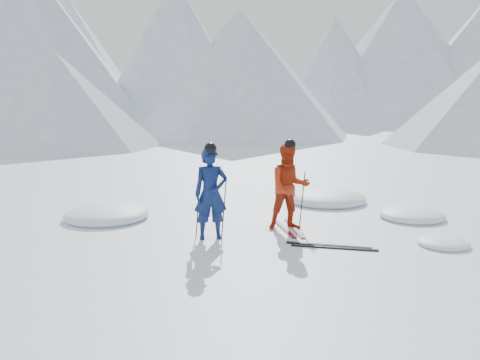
{
  "coord_description": "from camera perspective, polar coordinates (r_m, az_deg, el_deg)",
  "views": [
    {
      "loc": [
        -1.17,
        -10.76,
        3.0
      ],
      "look_at": [
        -2.03,
        0.5,
        1.1
      ],
      "focal_mm": 38.0,
      "sensor_mm": 36.0,
      "label": 1
    }
  ],
  "objects": [
    {
      "name": "ski_worn_left",
      "position": [
        11.61,
        4.89,
        -5.39
      ],
      "size": [
        0.54,
        1.66,
        0.03
      ],
      "primitive_type": "cube",
      "rotation": [
        0.0,
        0.0,
        0.27
      ],
      "color": "black",
      "rests_on": "ground"
    },
    {
      "name": "ski_loose_a",
      "position": [
        10.42,
        9.9,
        -7.24
      ],
      "size": [
        1.69,
        0.39,
        0.03
      ],
      "primitive_type": "cube",
      "rotation": [
        0.0,
        0.0,
        1.39
      ],
      "color": "black",
      "rests_on": "ground"
    },
    {
      "name": "snow_lumps",
      "position": [
        13.28,
        3.43,
        -3.53
      ],
      "size": [
        9.32,
        5.71,
        0.49
      ],
      "color": "white",
      "rests_on": "ground"
    },
    {
      "name": "pole_blue_right",
      "position": [
        10.87,
        -1.8,
        -2.98
      ],
      "size": [
        0.13,
        0.08,
        1.28
      ],
      "primitive_type": "cylinder",
      "rotation": [
        -0.04,
        0.08,
        0.0
      ],
      "color": "black",
      "rests_on": "ground"
    },
    {
      "name": "pole_red_left",
      "position": [
        11.71,
        4.04,
        -2.09
      ],
      "size": [
        0.13,
        0.1,
        1.28
      ],
      "primitive_type": "cylinder",
      "rotation": [
        0.06,
        0.08,
        0.0
      ],
      "color": "black",
      "rests_on": "ground"
    },
    {
      "name": "ground",
      "position": [
        11.23,
        10.27,
        -6.1
      ],
      "size": [
        160.0,
        160.0,
        0.0
      ],
      "primitive_type": "plane",
      "color": "white",
      "rests_on": "ground"
    },
    {
      "name": "mountain_range",
      "position": [
        46.73,
        13.23,
        13.86
      ],
      "size": [
        106.15,
        62.94,
        15.53
      ],
      "color": "#B2BCD1",
      "rests_on": "ground"
    },
    {
      "name": "skier_blue",
      "position": [
        10.59,
        -3.3,
        -1.56
      ],
      "size": [
        0.8,
        0.64,
        1.92
      ],
      "primitive_type": "imported",
      "rotation": [
        0.0,
        0.0,
        0.29
      ],
      "color": "#0C1B4A",
      "rests_on": "ground"
    },
    {
      "name": "pole_red_right",
      "position": [
        11.62,
        7.0,
        -2.23
      ],
      "size": [
        0.13,
        0.09,
        1.28
      ],
      "primitive_type": "cylinder",
      "rotation": [
        -0.05,
        0.08,
        0.0
      ],
      "color": "black",
      "rests_on": "ground"
    },
    {
      "name": "skier_red",
      "position": [
        11.4,
        5.56,
        -0.78
      ],
      "size": [
        1.08,
        0.93,
        1.93
      ],
      "primitive_type": "imported",
      "rotation": [
        0.0,
        0.0,
        0.24
      ],
      "color": "#AD280D",
      "rests_on": "ground"
    },
    {
      "name": "ski_worn_right",
      "position": [
        11.61,
        6.08,
        -5.4
      ],
      "size": [
        0.43,
        1.68,
        0.03
      ],
      "primitive_type": "cube",
      "rotation": [
        0.0,
        0.0,
        0.2
      ],
      "color": "black",
      "rests_on": "ground"
    },
    {
      "name": "pole_blue_left",
      "position": [
        10.85,
        -4.75,
        -3.04
      ],
      "size": [
        0.13,
        0.09,
        1.28
      ],
      "primitive_type": "cylinder",
      "rotation": [
        0.05,
        0.08,
        0.0
      ],
      "color": "black",
      "rests_on": "ground"
    },
    {
      "name": "ski_loose_b",
      "position": [
        10.28,
        10.53,
        -7.48
      ],
      "size": [
        1.7,
        0.33,
        0.03
      ],
      "primitive_type": "cube",
      "rotation": [
        0.0,
        0.0,
        1.43
      ],
      "color": "black",
      "rests_on": "ground"
    }
  ]
}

